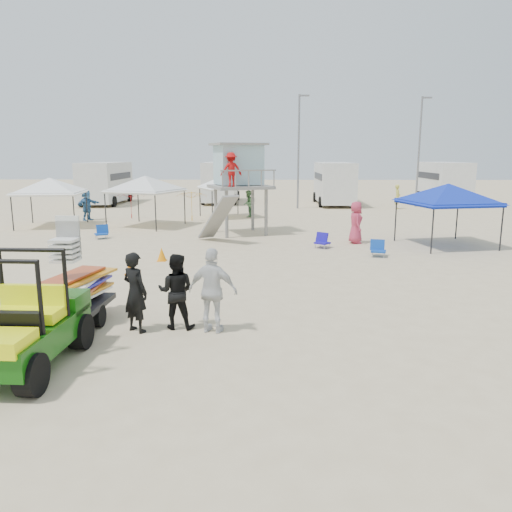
{
  "coord_description": "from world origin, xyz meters",
  "views": [
    {
      "loc": [
        0.78,
        -9.44,
        3.83
      ],
      "look_at": [
        0.5,
        3.0,
        1.3
      ],
      "focal_mm": 35.0,
      "sensor_mm": 36.0,
      "label": 1
    }
  ],
  "objects_px": {
    "utility_cart": "(20,318)",
    "lifeguard_tower": "(238,168)",
    "man_left": "(135,292)",
    "canopy_blue": "(448,187)",
    "surf_trailer": "(72,288)"
  },
  "relations": [
    {
      "from": "man_left",
      "to": "lifeguard_tower",
      "type": "relative_size",
      "value": 0.42
    },
    {
      "from": "utility_cart",
      "to": "lifeguard_tower",
      "type": "xyz_separation_m",
      "value": [
        2.99,
        16.11,
        2.22
      ]
    },
    {
      "from": "utility_cart",
      "to": "surf_trailer",
      "type": "xyz_separation_m",
      "value": [
        0.01,
        2.34,
        -0.08
      ]
    },
    {
      "from": "utility_cart",
      "to": "lifeguard_tower",
      "type": "distance_m",
      "value": 16.54
    },
    {
      "from": "man_left",
      "to": "canopy_blue",
      "type": "bearing_deg",
      "value": -101.26
    },
    {
      "from": "surf_trailer",
      "to": "man_left",
      "type": "height_order",
      "value": "surf_trailer"
    },
    {
      "from": "lifeguard_tower",
      "to": "man_left",
      "type": "bearing_deg",
      "value": -95.96
    },
    {
      "from": "surf_trailer",
      "to": "canopy_blue",
      "type": "relative_size",
      "value": 0.63
    },
    {
      "from": "man_left",
      "to": "canopy_blue",
      "type": "height_order",
      "value": "canopy_blue"
    },
    {
      "from": "man_left",
      "to": "lifeguard_tower",
      "type": "height_order",
      "value": "lifeguard_tower"
    },
    {
      "from": "surf_trailer",
      "to": "lifeguard_tower",
      "type": "height_order",
      "value": "lifeguard_tower"
    },
    {
      "from": "utility_cart",
      "to": "canopy_blue",
      "type": "relative_size",
      "value": 0.73
    },
    {
      "from": "canopy_blue",
      "to": "surf_trailer",
      "type": "bearing_deg",
      "value": -138.69
    },
    {
      "from": "utility_cart",
      "to": "man_left",
      "type": "height_order",
      "value": "utility_cart"
    },
    {
      "from": "canopy_blue",
      "to": "man_left",
      "type": "bearing_deg",
      "value": -134.03
    }
  ]
}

